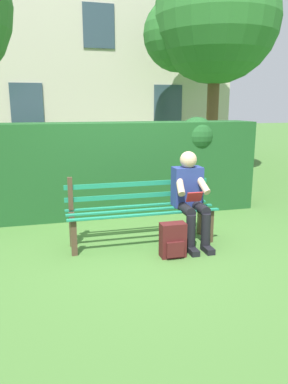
% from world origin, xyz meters
% --- Properties ---
extents(ground, '(60.00, 60.00, 0.00)m').
position_xyz_m(ground, '(0.00, 0.00, 0.00)').
color(ground, '#477533').
extents(park_bench, '(1.94, 0.48, 0.90)m').
position_xyz_m(park_bench, '(0.00, -0.07, 0.45)').
color(park_bench, '#4C3828').
rests_on(park_bench, ground).
extents(person_seated, '(0.44, 0.73, 1.20)m').
position_xyz_m(person_seated, '(-0.62, 0.10, 0.64)').
color(person_seated, navy).
rests_on(person_seated, ground).
extents(hedge_backdrop, '(4.87, 0.75, 1.59)m').
position_xyz_m(hedge_backdrop, '(0.12, -1.51, 0.79)').
color(hedge_backdrop, '#1E5123').
rests_on(hedge_backdrop, ground).
extents(building_facade, '(8.39, 2.83, 6.41)m').
position_xyz_m(building_facade, '(-0.45, -8.15, 3.21)').
color(building_facade, beige).
rests_on(building_facade, ground).
extents(backpack, '(0.30, 0.24, 0.42)m').
position_xyz_m(backpack, '(-0.25, 0.50, 0.20)').
color(backpack, '#4C1919').
rests_on(backpack, ground).
extents(tree_far, '(3.26, 3.10, 5.40)m').
position_xyz_m(tree_far, '(-2.92, -4.65, 3.78)').
color(tree_far, brown).
rests_on(tree_far, ground).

